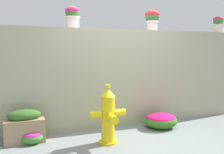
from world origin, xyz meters
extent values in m
plane|color=gray|center=(0.00, 0.00, 0.00)|extent=(24.00, 24.00, 0.00)
cube|color=#A3A081|center=(0.00, 0.97, 0.93)|extent=(5.71, 0.40, 1.87)
cylinder|color=beige|center=(-0.85, 1.00, 1.97)|extent=(0.25, 0.25, 0.21)
cylinder|color=beige|center=(-0.85, 1.00, 2.07)|extent=(0.29, 0.29, 0.03)
sphere|color=#2A6326|center=(-0.85, 1.00, 2.15)|extent=(0.25, 0.25, 0.25)
ellipsoid|color=#CD1C64|center=(-0.85, 1.00, 2.19)|extent=(0.26, 0.26, 0.14)
cylinder|color=silver|center=(0.79, 0.95, 1.97)|extent=(0.21, 0.21, 0.20)
cylinder|color=silver|center=(0.79, 0.95, 2.05)|extent=(0.24, 0.24, 0.03)
sphere|color=#34662C|center=(0.79, 0.95, 2.15)|extent=(0.28, 0.28, 0.28)
ellipsoid|color=red|center=(0.79, 0.95, 2.20)|extent=(0.30, 0.30, 0.16)
cylinder|color=silver|center=(2.54, 1.00, 1.96)|extent=(0.24, 0.24, 0.20)
cylinder|color=silver|center=(2.54, 1.00, 2.05)|extent=(0.29, 0.29, 0.03)
sphere|color=#387633|center=(2.54, 1.00, 2.14)|extent=(0.22, 0.22, 0.22)
ellipsoid|color=#D82947|center=(2.54, 1.00, 2.18)|extent=(0.23, 0.23, 0.12)
cylinder|color=yellow|center=(-0.51, -0.01, 0.01)|extent=(0.29, 0.29, 0.03)
cylinder|color=yellow|center=(-0.51, -0.01, 0.37)|extent=(0.22, 0.22, 0.75)
cone|color=yellow|center=(-0.51, -0.01, 0.82)|extent=(0.23, 0.23, 0.13)
cylinder|color=yellow|center=(-0.51, -0.01, 0.91)|extent=(0.08, 0.08, 0.05)
cylinder|color=yellow|center=(-0.71, -0.01, 0.48)|extent=(0.18, 0.11, 0.11)
cylinder|color=yellow|center=(-0.31, -0.01, 0.48)|extent=(0.18, 0.11, 0.11)
cylinder|color=yellow|center=(-0.51, -0.22, 0.44)|extent=(0.13, 0.20, 0.13)
ellipsoid|color=#3E8031|center=(-1.64, 0.40, 0.09)|extent=(0.37, 0.33, 0.20)
ellipsoid|color=#B82385|center=(-1.64, 0.40, 0.14)|extent=(0.33, 0.29, 0.11)
ellipsoid|color=#346F20|center=(0.70, 0.40, 0.13)|extent=(0.63, 0.57, 0.28)
ellipsoid|color=#CD1361|center=(0.70, 0.40, 0.19)|extent=(0.57, 0.51, 0.16)
cube|color=#997C59|center=(-1.75, 0.50, 0.19)|extent=(0.62, 0.33, 0.38)
ellipsoid|color=#336222|center=(-1.75, 0.50, 0.44)|extent=(0.53, 0.28, 0.18)
camera|label=1|loc=(-1.79, -3.63, 1.46)|focal=40.12mm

